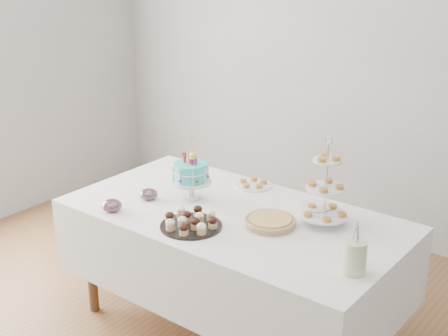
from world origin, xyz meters
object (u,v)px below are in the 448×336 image
Objects in this scene: birthday_cake at (191,182)px; jam_bowl_b at (149,194)px; cupcake_tray at (191,221)px; table at (233,249)px; plate_stack at (315,211)px; tiered_stand at (326,189)px; utensil_pitcher at (355,256)px; jam_bowl_a at (112,206)px; pastry_plate at (253,184)px; pie at (270,221)px.

birthday_cake is 0.26m from jam_bowl_b.
table is at bearing 76.12° from cupcake_tray.
tiered_stand is at bearing -33.21° from plate_stack.
birthday_cake is 1.18m from utensil_pitcher.
utensil_pitcher is (1.40, 0.21, 0.06)m from jam_bowl_a.
utensil_pitcher is (1.36, -0.04, 0.06)m from jam_bowl_b.
table is 0.67m from tiered_stand.
tiered_stand reaches higher than jam_bowl_b.
jam_bowl_b is at bearing 163.24° from cupcake_tray.
plate_stack reaches higher than pastry_plate.
pie is at bearing 168.46° from utensil_pitcher.
birthday_cake is 2.18× the size of plate_stack.
jam_bowl_a is 1.05× the size of jam_bowl_b.
pastry_plate is 0.90m from jam_bowl_a.
pie is 1.62× the size of plate_stack.
utensil_pitcher is (0.58, -0.18, 0.06)m from pie.
plate_stack and jam_bowl_a have the same top height.
utensil_pitcher is at bearing -43.74° from plate_stack.
birthday_cake reaches higher than pastry_plate.
birthday_cake is (-0.32, 0.02, 0.33)m from table.
jam_bowl_a is (-1.03, -0.58, -0.17)m from tiered_stand.
pastry_plate is (-0.40, 0.41, -0.01)m from pie.
pie reaches higher than table.
tiered_stand reaches higher than pie.
pie is 0.57m from pastry_plate.
birthday_cake is 3.30× the size of jam_bowl_a.
jam_bowl_a is at bearing -117.46° from pastry_plate.
jam_bowl_b is (-0.51, -0.15, 0.26)m from table.
utensil_pitcher reaches higher than jam_bowl_b.
utensil_pitcher is (1.17, -0.21, -0.01)m from birthday_cake.
utensil_pitcher is (0.84, -0.19, 0.32)m from table.
jam_bowl_a reaches higher than pastry_plate.
plate_stack is at bearing 62.59° from pie.
table is 3.87× the size of tiered_stand.
table is 0.59m from jam_bowl_b.
birthday_cake is at bearing -162.28° from plate_stack.
tiered_stand reaches higher than utensil_pitcher.
pie is 1.22× the size of pastry_plate.
pastry_plate reaches higher than table.
birthday_cake is 0.40m from cupcake_tray.
cupcake_tray reaches higher than pie.
table is at bearing 35.26° from jam_bowl_a.
jam_bowl_a is at bearing -165.84° from utensil_pitcher.
pastry_plate is at bearing 96.45° from cupcake_tray.
pie reaches higher than pastry_plate.
pie is 0.90m from jam_bowl_a.
jam_bowl_a is 0.25m from jam_bowl_b.
plate_stack is at bearing 146.79° from tiered_stand.
pastry_plate is (-0.53, 0.16, -0.02)m from plate_stack.
cupcake_tray is at bearing -103.88° from table.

